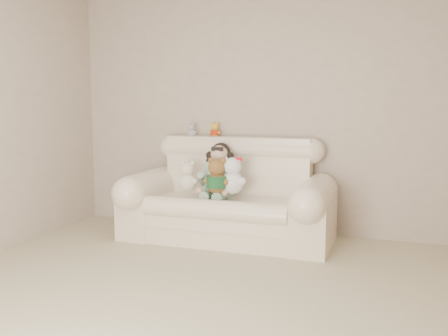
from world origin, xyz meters
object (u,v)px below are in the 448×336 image
sofa (227,190)px  brown_teddy (217,172)px  white_cat (233,172)px  seated_child (220,170)px  cream_teddy (188,173)px

sofa → brown_teddy: sofa is taller
sofa → white_cat: sofa is taller
seated_child → white_cat: size_ratio=1.30×
white_cat → cream_teddy: size_ratio=1.20×
seated_child → cream_teddy: bearing=-143.1°
seated_child → cream_teddy: size_ratio=1.57×
sofa → white_cat: size_ratio=4.79×
cream_teddy → sofa: bearing=4.1°
brown_teddy → cream_teddy: size_ratio=1.16×
brown_teddy → white_cat: white_cat is taller
seated_child → sofa: bearing=-33.7°
seated_child → cream_teddy: (-0.28, -0.19, -0.02)m
white_cat → brown_teddy: bearing=-171.6°
sofa → cream_teddy: size_ratio=5.77×
seated_child → brown_teddy: size_ratio=1.36×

